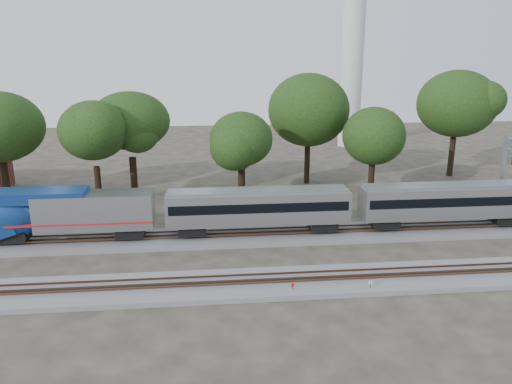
{
  "coord_description": "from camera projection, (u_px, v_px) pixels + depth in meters",
  "views": [
    {
      "loc": [
        -3.62,
        -37.78,
        17.02
      ],
      "look_at": [
        0.72,
        5.0,
        4.79
      ],
      "focal_mm": 35.0,
      "sensor_mm": 36.0,
      "label": 1
    }
  ],
  "objects": [
    {
      "name": "tree_7",
      "position": [
        457.0,
        104.0,
        67.71
      ],
      "size": [
        10.22,
        10.22,
        14.4
      ],
      "color": "black",
      "rests_on": "ground"
    },
    {
      "name": "ground",
      "position": [
        253.0,
        264.0,
        41.16
      ],
      "size": [
        160.0,
        160.0,
        0.0
      ],
      "primitive_type": "plane",
      "color": "#383328",
      "rests_on": "ground"
    },
    {
      "name": "tree_6",
      "position": [
        374.0,
        136.0,
        58.41
      ],
      "size": [
        7.49,
        7.49,
        10.56
      ],
      "color": "black",
      "rests_on": "ground"
    },
    {
      "name": "tree_2",
      "position": [
        93.0,
        131.0,
        53.98
      ],
      "size": [
        8.82,
        8.82,
        12.44
      ],
      "color": "black",
      "rests_on": "ground"
    },
    {
      "name": "tree_5",
      "position": [
        309.0,
        110.0,
        63.88
      ],
      "size": [
        9.83,
        9.83,
        13.86
      ],
      "color": "black",
      "rests_on": "ground"
    },
    {
      "name": "track_near",
      "position": [
        259.0,
        284.0,
        37.27
      ],
      "size": [
        160.0,
        5.0,
        0.73
      ],
      "color": "slate",
      "rests_on": "ground"
    },
    {
      "name": "switch_stand_red",
      "position": [
        293.0,
        287.0,
        35.98
      ],
      "size": [
        0.26,
        0.13,
        0.87
      ],
      "rotation": [
        0.0,
        0.0,
        0.4
      ],
      "color": "#512D19",
      "rests_on": "ground"
    },
    {
      "name": "tree_3",
      "position": [
        130.0,
        121.0,
        57.11
      ],
      "size": [
        9.41,
        9.41,
        13.27
      ],
      "color": "black",
      "rests_on": "ground"
    },
    {
      "name": "track_far",
      "position": [
        247.0,
        236.0,
        46.84
      ],
      "size": [
        160.0,
        5.0,
        0.73
      ],
      "color": "slate",
      "rests_on": "ground"
    },
    {
      "name": "tree_4",
      "position": [
        241.0,
        139.0,
        56.64
      ],
      "size": [
        7.44,
        7.44,
        10.49
      ],
      "color": "black",
      "rests_on": "ground"
    },
    {
      "name": "switch_stand_white",
      "position": [
        370.0,
        285.0,
        36.17
      ],
      "size": [
        0.31,
        0.06,
        0.97
      ],
      "rotation": [
        0.0,
        0.0,
        -0.03
      ],
      "color": "#512D19",
      "rests_on": "ground"
    },
    {
      "name": "switch_lever",
      "position": [
        340.0,
        291.0,
        36.31
      ],
      "size": [
        0.57,
        0.43,
        0.3
      ],
      "primitive_type": "cube",
      "rotation": [
        0.0,
        0.0,
        0.29
      ],
      "color": "#512D19",
      "rests_on": "ground"
    }
  ]
}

